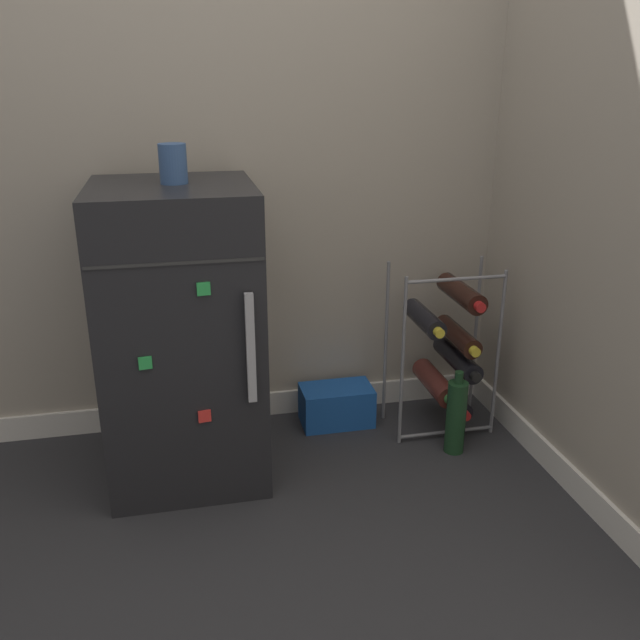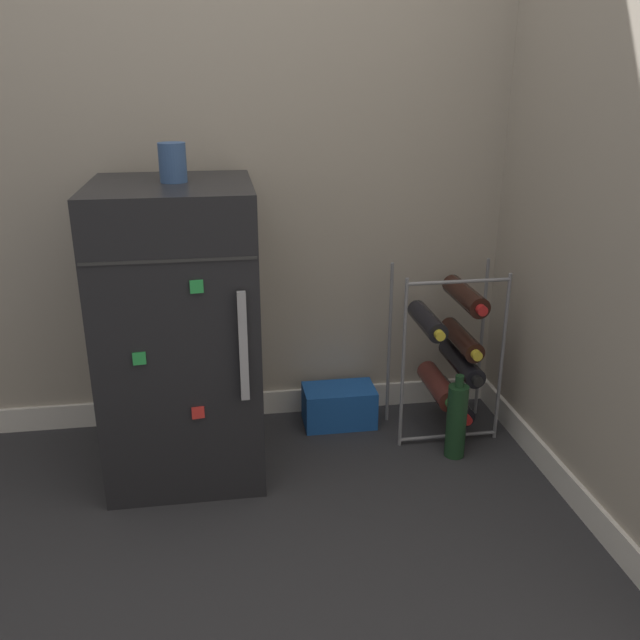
{
  "view_description": "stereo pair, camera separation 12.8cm",
  "coord_description": "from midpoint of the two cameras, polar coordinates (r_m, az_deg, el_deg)",
  "views": [
    {
      "loc": [
        -0.36,
        -1.59,
        1.23
      ],
      "look_at": [
        0.08,
        0.44,
        0.46
      ],
      "focal_mm": 38.0,
      "sensor_mm": 36.0,
      "label": 1
    },
    {
      "loc": [
        -0.24,
        -1.62,
        1.23
      ],
      "look_at": [
        0.08,
        0.44,
        0.46
      ],
      "focal_mm": 38.0,
      "sensor_mm": 36.0,
      "label": 2
    }
  ],
  "objects": [
    {
      "name": "wall_back",
      "position": [
        2.35,
        -5.36,
        20.39
      ],
      "size": [
        6.57,
        0.07,
        2.5
      ],
      "color": "#9E9384",
      "rests_on": "ground_plane"
    },
    {
      "name": "soda_box",
      "position": [
        2.51,
        -0.07,
        -7.2
      ],
      "size": [
        0.26,
        0.15,
        0.14
      ],
      "color": "#194C9E",
      "rests_on": "ground_plane"
    },
    {
      "name": "ground_plane",
      "position": [
        2.04,
        -1.49,
        -16.75
      ],
      "size": [
        14.0,
        14.0,
        0.0
      ],
      "primitive_type": "plane",
      "color": "#28282B"
    },
    {
      "name": "mini_fridge",
      "position": [
        2.15,
        -13.28,
        -1.27
      ],
      "size": [
        0.47,
        0.52,
        0.92
      ],
      "color": "black",
      "rests_on": "ground_plane"
    },
    {
      "name": "fridge_top_cup",
      "position": [
        2.03,
        -14.1,
        12.64
      ],
      "size": [
        0.08,
        0.08,
        0.11
      ],
      "color": "#335184",
      "rests_on": "mini_fridge"
    },
    {
      "name": "wine_rack",
      "position": [
        2.43,
        9.22,
        -2.52
      ],
      "size": [
        0.36,
        0.31,
        0.61
      ],
      "color": "slate",
      "rests_on": "ground_plane"
    },
    {
      "name": "loose_bottle_floor",
      "position": [
        2.34,
        9.83,
        -8.02
      ],
      "size": [
        0.07,
        0.07,
        0.3
      ],
      "color": "#19381E",
      "rests_on": "ground_plane"
    }
  ]
}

